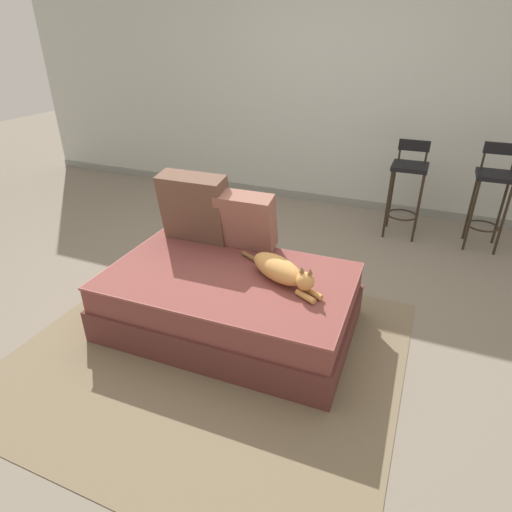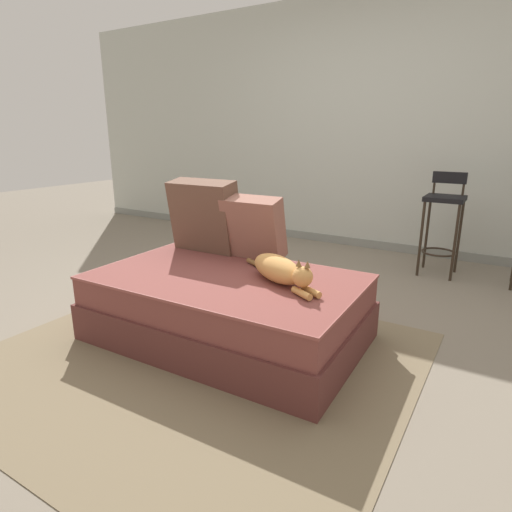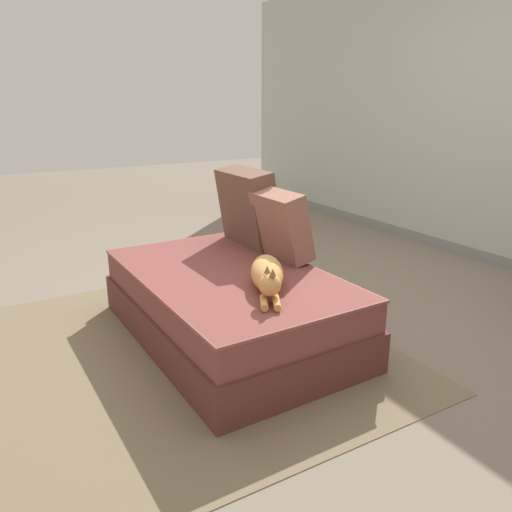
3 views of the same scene
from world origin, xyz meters
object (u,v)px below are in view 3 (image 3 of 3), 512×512
(couch, at_px, (228,304))
(throw_pillow_middle, at_px, (281,225))
(cat, at_px, (267,274))
(throw_pillow_corner, at_px, (248,207))

(couch, xyz_separation_m, throw_pillow_middle, (-0.05, 0.39, 0.42))
(throw_pillow_middle, bearing_deg, cat, -40.91)
(couch, distance_m, throw_pillow_corner, 0.75)
(cat, bearing_deg, couch, -169.53)
(couch, height_order, throw_pillow_middle, throw_pillow_middle)
(throw_pillow_corner, relative_size, cat, 0.77)
(throw_pillow_corner, bearing_deg, throw_pillow_middle, 1.32)
(throw_pillow_corner, relative_size, throw_pillow_middle, 1.19)
(throw_pillow_middle, bearing_deg, throw_pillow_corner, -178.68)
(couch, relative_size, cat, 2.44)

